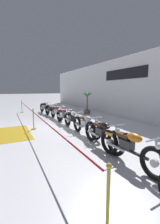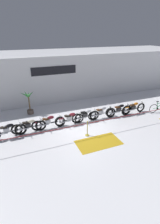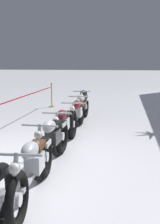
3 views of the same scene
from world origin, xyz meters
TOP-DOWN VIEW (x-y plane):
  - ground_plane at (0.00, 0.00)m, footprint 120.00×120.00m
  - motorcycle_black_0 at (-4.73, 0.46)m, footprint 2.35×0.62m
  - motorcycle_cream_1 at (-3.42, 0.61)m, footprint 2.27×0.62m
  - motorcycle_maroon_2 at (-2.11, 0.67)m, footprint 2.34×0.62m
  - motorcycle_maroon_3 at (-0.60, 0.60)m, footprint 2.14×0.62m
  - motorcycle_silver_4 at (0.63, 0.65)m, footprint 2.17×0.62m
  - motorcycle_silver_5 at (1.96, 0.73)m, footprint 2.23×0.62m
  - stanchion_far_left at (-1.51, -1.16)m, footprint 12.31×0.28m

SIDE VIEW (x-z plane):
  - ground_plane at x=0.00m, z-range 0.00..0.00m
  - motorcycle_silver_5 at x=1.96m, z-range 0.00..0.93m
  - motorcycle_maroon_2 at x=-2.11m, z-range 0.00..0.94m
  - motorcycle_cream_1 at x=-3.42m, z-range 0.00..0.95m
  - motorcycle_silver_4 at x=0.63m, z-range -0.01..0.95m
  - motorcycle_maroon_3 at x=-0.60m, z-range 0.00..0.94m
  - motorcycle_black_0 at x=-4.73m, z-range -0.01..0.96m
  - stanchion_far_left at x=-1.51m, z-range 0.23..1.28m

